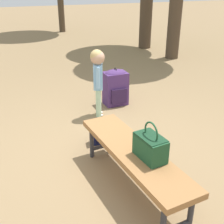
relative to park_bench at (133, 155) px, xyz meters
name	(u,v)px	position (x,y,z in m)	size (l,w,h in m)	color
ground_plane	(109,150)	(0.75, -0.02, -0.39)	(40.00, 40.00, 0.00)	#8C704C
park_bench	(133,155)	(0.00, 0.00, 0.00)	(1.64, 0.58, 0.45)	#9E6B3D
handbag	(150,146)	(-0.18, -0.08, 0.18)	(0.34, 0.22, 0.37)	#1E4C2D
child_standing	(98,73)	(1.75, -0.21, 0.29)	(0.27, 0.21, 1.03)	#B2D8B2
backpack_large	(115,86)	(2.07, -0.62, -0.08)	(0.34, 0.38, 0.63)	#4C2D66
backpack_small	(100,132)	(0.96, 0.03, -0.23)	(0.19, 0.21, 0.32)	#191E4C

